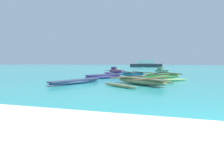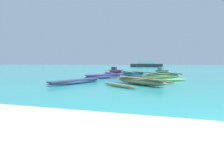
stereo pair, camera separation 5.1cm
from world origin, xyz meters
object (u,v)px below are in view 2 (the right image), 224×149
(moored_boat_3, at_px, (104,76))
(moored_boat_4, at_px, (162,76))
(moored_boat_1, at_px, (140,81))
(moored_boat_0, at_px, (115,71))
(distant_ferry, at_px, (146,64))
(moored_boat_6, at_px, (134,74))
(moored_boat_2, at_px, (162,71))
(moored_boat_5, at_px, (75,81))

(moored_boat_3, height_order, moored_boat_4, moored_boat_4)
(moored_boat_1, bearing_deg, moored_boat_0, 146.28)
(moored_boat_0, distance_m, moored_boat_1, 12.68)
(distant_ferry, bearing_deg, moored_boat_6, -87.77)
(moored_boat_0, height_order, moored_boat_3, moored_boat_0)
(moored_boat_4, bearing_deg, moored_boat_2, 62.36)
(moored_boat_0, distance_m, moored_boat_5, 12.46)
(moored_boat_0, relative_size, moored_boat_3, 1.10)
(moored_boat_1, distance_m, distant_ferry, 49.13)
(moored_boat_0, bearing_deg, moored_boat_5, -59.83)
(moored_boat_3, distance_m, moored_boat_5, 4.35)
(moored_boat_1, height_order, moored_boat_3, moored_boat_1)
(moored_boat_3, xyz_separation_m, moored_boat_5, (-0.63, -4.31, -0.05))
(moored_boat_5, height_order, moored_boat_6, moored_boat_6)
(moored_boat_2, relative_size, distant_ferry, 0.22)
(moored_boat_0, relative_size, moored_boat_1, 0.72)
(moored_boat_2, xyz_separation_m, moored_boat_6, (-3.01, -7.40, -0.08))
(moored_boat_4, xyz_separation_m, moored_boat_6, (-2.89, 2.72, -0.03))
(moored_boat_1, relative_size, moored_boat_4, 1.09)
(distant_ferry, bearing_deg, moored_boat_1, -86.43)
(moored_boat_2, bearing_deg, distant_ferry, 122.54)
(moored_boat_1, bearing_deg, moored_boat_4, 106.37)
(moored_boat_0, distance_m, moored_boat_2, 6.72)
(moored_boat_6, height_order, distant_ferry, distant_ferry)
(moored_boat_3, height_order, distant_ferry, distant_ferry)
(moored_boat_1, relative_size, moored_boat_2, 2.02)
(moored_boat_0, relative_size, moored_boat_2, 1.46)
(moored_boat_4, bearing_deg, moored_boat_3, 160.56)
(moored_boat_0, distance_m, moored_boat_3, 8.21)
(moored_boat_3, height_order, moored_boat_5, moored_boat_3)
(moored_boat_3, bearing_deg, moored_boat_4, -39.96)
(moored_boat_1, xyz_separation_m, moored_boat_6, (-1.43, 7.06, -0.01))
(moored_boat_0, bearing_deg, moored_boat_3, -54.64)
(moored_boat_4, bearing_deg, distant_ferry, 68.79)
(distant_ferry, bearing_deg, moored_boat_2, -82.35)
(moored_boat_3, xyz_separation_m, moored_boat_6, (2.21, 3.40, 0.01))
(moored_boat_1, distance_m, moored_boat_2, 14.55)
(moored_boat_0, xyz_separation_m, moored_boat_1, (4.60, -11.82, -0.05))
(moored_boat_0, xyz_separation_m, moored_boat_6, (3.17, -4.75, -0.06))
(moored_boat_5, distance_m, distant_ferry, 49.69)
(moored_boat_1, xyz_separation_m, moored_boat_4, (1.47, 4.34, 0.02))
(moored_boat_3, bearing_deg, moored_boat_6, 9.45)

